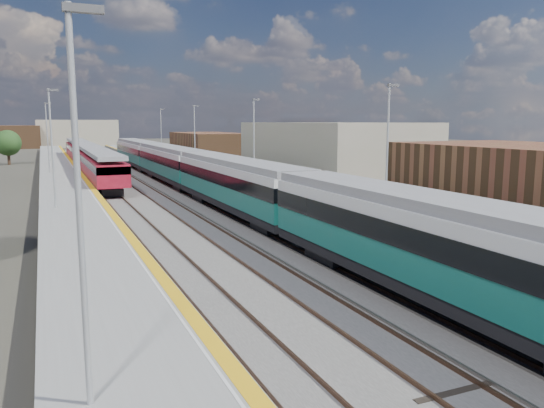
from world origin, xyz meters
TOP-DOWN VIEW (x-y plane):
  - ground at (0.00, 50.00)m, footprint 320.00×320.00m
  - ballast_bed at (-2.25, 52.50)m, footprint 10.50×155.00m
  - tracks at (-1.65, 54.18)m, footprint 8.96×160.00m
  - platform_right at (5.28, 52.49)m, footprint 4.70×155.00m
  - platform_left at (-9.05, 52.49)m, footprint 4.30×155.00m
  - buildings at (-18.12, 138.60)m, footprint 72.00×185.50m
  - green_train at (1.50, 42.67)m, footprint 2.98×82.83m
  - red_train at (-5.50, 70.85)m, footprint 2.78×56.45m
  - tree_c at (-15.55, 87.81)m, footprint 3.88×3.88m
  - tree_d at (21.27, 61.81)m, footprint 4.43×4.43m

SIDE VIEW (x-z plane):
  - ground at x=0.00m, z-range 0.00..0.00m
  - ballast_bed at x=-2.25m, z-range 0.00..0.06m
  - tracks at x=-1.65m, z-range 0.02..0.19m
  - platform_left at x=-9.05m, z-range -3.74..4.78m
  - platform_right at x=5.28m, z-range -3.72..4.80m
  - red_train at x=-5.50m, z-range 0.32..3.83m
  - green_train at x=1.50m, z-range 0.67..3.95m
  - tree_c at x=-15.55m, z-range 0.68..5.94m
  - tree_d at x=21.27m, z-range 0.77..6.78m
  - buildings at x=-18.12m, z-range -9.30..30.70m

